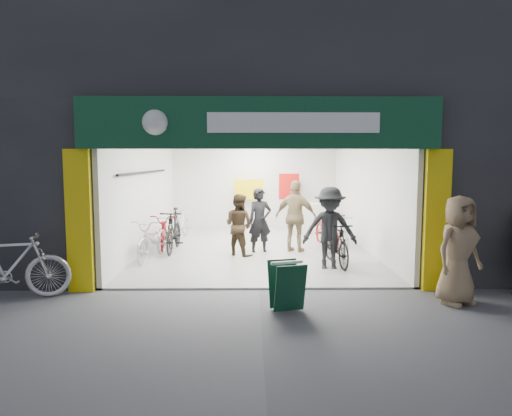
{
  "coord_description": "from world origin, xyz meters",
  "views": [
    {
      "loc": [
        -0.16,
        -8.27,
        2.39
      ],
      "look_at": [
        -0.03,
        1.5,
        1.38
      ],
      "focal_mm": 32.0,
      "sensor_mm": 36.0,
      "label": 1
    }
  ],
  "objects_px": {
    "parked_bike": "(9,266)",
    "pedestrian_near": "(458,250)",
    "bike_left_front": "(153,239)",
    "bike_right_front": "(336,243)",
    "sandwich_board": "(287,284)"
  },
  "relations": [
    {
      "from": "parked_bike",
      "to": "pedestrian_near",
      "type": "bearing_deg",
      "value": -106.69
    },
    {
      "from": "bike_left_front",
      "to": "bike_right_front",
      "type": "distance_m",
      "value": 4.36
    },
    {
      "from": "bike_left_front",
      "to": "bike_right_front",
      "type": "relative_size",
      "value": 1.1
    },
    {
      "from": "bike_right_front",
      "to": "parked_bike",
      "type": "distance_m",
      "value": 6.56
    },
    {
      "from": "bike_left_front",
      "to": "pedestrian_near",
      "type": "bearing_deg",
      "value": -22.57
    },
    {
      "from": "sandwich_board",
      "to": "bike_left_front",
      "type": "bearing_deg",
      "value": 111.58
    },
    {
      "from": "bike_left_front",
      "to": "parked_bike",
      "type": "relative_size",
      "value": 0.97
    },
    {
      "from": "sandwich_board",
      "to": "bike_right_front",
      "type": "bearing_deg",
      "value": 50.07
    },
    {
      "from": "bike_left_front",
      "to": "bike_right_front",
      "type": "bearing_deg",
      "value": -0.97
    },
    {
      "from": "sandwich_board",
      "to": "parked_bike",
      "type": "bearing_deg",
      "value": 156.61
    },
    {
      "from": "bike_right_front",
      "to": "pedestrian_near",
      "type": "height_order",
      "value": "pedestrian_near"
    },
    {
      "from": "parked_bike",
      "to": "bike_right_front",
      "type": "bearing_deg",
      "value": -82.24
    },
    {
      "from": "bike_left_front",
      "to": "pedestrian_near",
      "type": "distance_m",
      "value": 6.78
    },
    {
      "from": "pedestrian_near",
      "to": "sandwich_board",
      "type": "xyz_separation_m",
      "value": [
        -2.87,
        -0.31,
        -0.48
      ]
    },
    {
      "from": "bike_right_front",
      "to": "sandwich_board",
      "type": "height_order",
      "value": "bike_right_front"
    }
  ]
}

